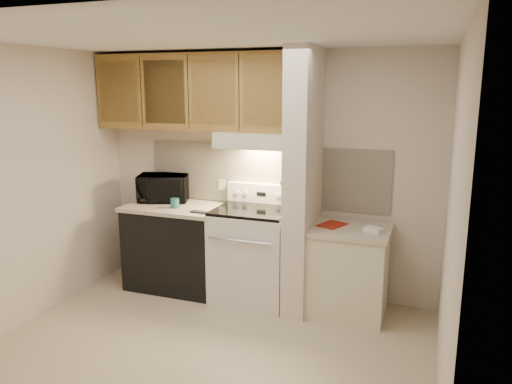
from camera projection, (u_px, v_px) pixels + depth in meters
The scene contains 50 objects.
floor at pixel (204, 353), 4.10m from camera, with size 3.60×3.60×0.00m, color #BAAA8B.
ceiling at pixel (197, 36), 3.57m from camera, with size 3.60×3.60×0.00m, color white.
wall_back at pixel (265, 173), 5.21m from camera, with size 3.60×0.02×2.50m, color beige.
wall_left at pixel (19, 189), 4.44m from camera, with size 0.02×3.00×2.50m, color beige.
wall_right at pixel (451, 228), 3.23m from camera, with size 0.02×3.00×2.50m, color beige.
backsplash at pixel (264, 175), 5.20m from camera, with size 2.60×0.02×0.63m, color #F6EDCE.
range_body at pixel (253, 256), 5.06m from camera, with size 0.76×0.65×0.92m, color silver.
oven_window at pixel (242, 262), 4.76m from camera, with size 0.50×0.01×0.30m, color black.
oven_handle at pixel (240, 241), 4.68m from camera, with size 0.02×0.02×0.65m, color silver.
cooktop at pixel (253, 210), 4.96m from camera, with size 0.74×0.64×0.03m, color black.
range_backguard at pixel (263, 193), 5.20m from camera, with size 0.76×0.08×0.20m, color silver.
range_display at pixel (261, 194), 5.16m from camera, with size 0.10×0.01×0.04m, color black.
range_knob_left_outer at pixel (236, 192), 5.25m from camera, with size 0.05×0.05×0.02m, color silver.
range_knob_left_inner at pixel (245, 193), 5.22m from camera, with size 0.05×0.05×0.02m, color silver.
range_knob_right_inner at pixel (278, 195), 5.10m from camera, with size 0.05×0.05×0.02m, color silver.
range_knob_right_outer at pixel (287, 196), 5.06m from camera, with size 0.05×0.05×0.02m, color silver.
dishwasher_front at pixel (177, 248), 5.37m from camera, with size 1.00×0.63×0.87m, color black.
left_countertop at pixel (176, 207), 5.27m from camera, with size 1.04×0.67×0.04m, color #C4B69B.
spoon_rest at pixel (201, 212), 4.95m from camera, with size 0.22×0.07×0.02m, color black.
teal_jar at pixel (175, 203), 5.15m from camera, with size 0.09×0.09×0.10m, color #1E5F5B.
outlet at pixel (222, 185), 5.38m from camera, with size 0.08×0.01×0.12m, color beige.
microwave at pixel (163, 188), 5.44m from camera, with size 0.53×0.36×0.29m, color black.
partition_pillar at pixel (303, 183), 4.72m from camera, with size 0.22×0.70×2.50m, color beige.
pillar_trim at pixel (292, 177), 4.75m from camera, with size 0.01×0.70×0.04m, color olive.
knife_strip at pixel (290, 175), 4.70m from camera, with size 0.02×0.42×0.04m, color black.
knife_blade_a at pixel (283, 189), 4.57m from camera, with size 0.01×0.04×0.16m, color silver.
knife_handle_a at pixel (284, 173), 4.55m from camera, with size 0.02×0.02×0.10m, color black.
knife_blade_b at pixel (286, 188), 4.65m from camera, with size 0.01×0.04×0.18m, color silver.
knife_handle_b at pixel (286, 172), 4.61m from camera, with size 0.02×0.02×0.10m, color black.
knife_blade_c at pixel (288, 188), 4.73m from camera, with size 0.01×0.04×0.20m, color silver.
knife_handle_c at pixel (289, 170), 4.70m from camera, with size 0.02×0.02×0.10m, color black.
knife_blade_d at pixel (291, 184), 4.80m from camera, with size 0.01×0.04×0.16m, color silver.
knife_handle_d at pixel (291, 169), 4.77m from camera, with size 0.02×0.02×0.10m, color black.
knife_blade_e at pixel (292, 184), 4.86m from camera, with size 0.01×0.04×0.18m, color silver.
knife_handle_e at pixel (293, 168), 4.84m from camera, with size 0.02×0.02×0.10m, color black.
oven_mitt at pixel (295, 184), 4.93m from camera, with size 0.03×0.10×0.25m, color slate.
right_cab_base at pixel (348, 273), 4.74m from camera, with size 0.70×0.60×0.81m, color beige.
right_countertop at pixel (350, 230), 4.65m from camera, with size 0.74×0.64×0.04m, color #C4B69B.
red_folder at pixel (332, 225), 4.74m from camera, with size 0.20×0.27×0.01m, color maroon.
white_box at pixel (373, 230), 4.51m from camera, with size 0.16×0.11×0.04m, color white.
range_hood at pixel (257, 140), 4.93m from camera, with size 0.78×0.44×0.15m, color beige.
hood_lip at pixel (250, 147), 4.75m from camera, with size 0.78×0.04×0.06m, color beige.
upper_cabinets at pixel (196, 92), 5.11m from camera, with size 2.18×0.33×0.77m, color olive.
cab_door_a at pixel (119, 92), 5.23m from camera, with size 0.46×0.01×0.63m, color olive.
cab_gap_a at pixel (141, 92), 5.14m from camera, with size 0.01×0.01×0.73m, color black.
cab_door_b at pixel (164, 92), 5.05m from camera, with size 0.46×0.01×0.63m, color olive.
cab_gap_b at pixel (188, 92), 4.96m from camera, with size 0.01×0.01×0.73m, color black.
cab_door_c at pixel (213, 92), 4.87m from camera, with size 0.46×0.01×0.63m, color olive.
cab_gap_c at pixel (239, 93), 4.78m from camera, with size 0.01×0.01×0.73m, color black.
cab_door_d at pixel (266, 93), 4.69m from camera, with size 0.46×0.01×0.63m, color olive.
Camera 1 is at (1.68, -3.36, 2.15)m, focal length 35.00 mm.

